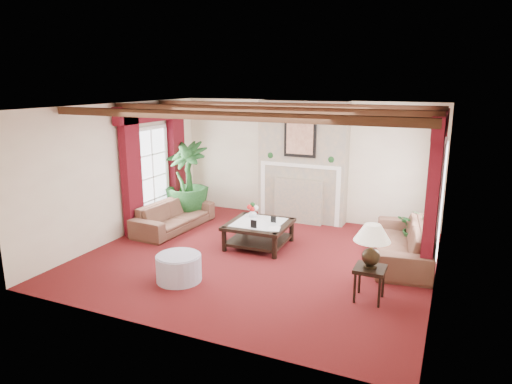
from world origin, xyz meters
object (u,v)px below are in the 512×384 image
at_px(sofa_left, 174,211).
at_px(side_table, 369,284).
at_px(coffee_table, 259,234).
at_px(ottoman, 179,268).
at_px(potted_palm, 187,197).
at_px(sofa_right, 403,236).

height_order(sofa_left, side_table, sofa_left).
height_order(coffee_table, ottoman, coffee_table).
xyz_separation_m(coffee_table, ottoman, (-0.54, -1.96, -0.02)).
relative_size(coffee_table, side_table, 2.25).
xyz_separation_m(potted_palm, ottoman, (1.72, -3.02, -0.28)).
xyz_separation_m(sofa_right, side_table, (-0.26, -1.80, -0.19)).
bearing_deg(sofa_right, side_table, -16.25).
bearing_deg(coffee_table, side_table, -32.62).
xyz_separation_m(sofa_right, ottoman, (-3.16, -2.35, -0.23)).
bearing_deg(sofa_right, sofa_left, -96.20).
relative_size(sofa_right, coffee_table, 2.03).
height_order(sofa_left, coffee_table, sofa_left).
distance_m(potted_palm, side_table, 5.25).
height_order(sofa_right, side_table, sofa_right).
bearing_deg(ottoman, side_table, 10.73).
bearing_deg(side_table, sofa_right, 81.92).
relative_size(sofa_right, potted_palm, 1.28).
distance_m(coffee_table, ottoman, 2.03).
bearing_deg(ottoman, sofa_right, 36.66).
relative_size(sofa_left, coffee_table, 1.79).
bearing_deg(side_table, potted_palm, 151.92).
bearing_deg(potted_palm, side_table, -28.08).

